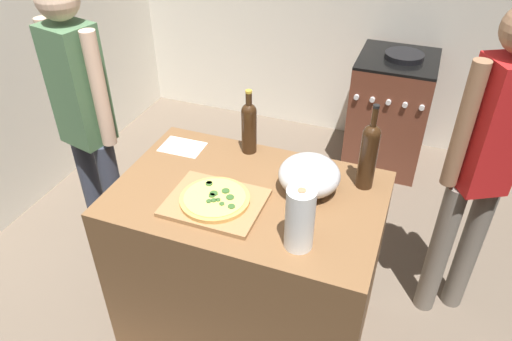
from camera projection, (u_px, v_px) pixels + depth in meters
name	position (u px, v px, depth m)	size (l,w,h in m)	color
ground_plane	(275.00, 224.00, 3.31)	(4.02, 3.41, 0.02)	#6B5B4C
kitchen_wall_left	(20.00, 6.00, 3.06)	(0.10, 3.41, 2.60)	silver
counter	(249.00, 266.00, 2.36)	(1.18, 0.77, 0.92)	brown
cutting_board	(215.00, 203.00, 2.02)	(0.40, 0.32, 0.02)	#9E7247
pizza	(215.00, 199.00, 2.00)	(0.30, 0.30, 0.03)	tan
mixing_bowl	(309.00, 175.00, 2.05)	(0.27, 0.27, 0.16)	#B2B2B7
paper_towel_roll	(300.00, 219.00, 1.75)	(0.11, 0.11, 0.27)	white
wine_bottle_clear	(249.00, 125.00, 2.28)	(0.07, 0.07, 0.33)	#331E0F
wine_bottle_green	(369.00, 153.00, 2.03)	(0.08, 0.08, 0.40)	#331E0F
recipe_sheet	(182.00, 147.00, 2.39)	(0.21, 0.15, 0.00)	white
stove	(389.00, 111.00, 3.69)	(0.56, 0.62, 0.92)	brown
person_in_stripes	(85.00, 115.00, 2.52)	(0.40, 0.25, 1.69)	#383D4C
person_in_red	(483.00, 162.00, 2.19)	(0.34, 0.28, 1.69)	slate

